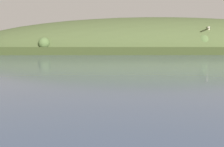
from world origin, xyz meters
TOP-DOWN VIEW (x-y plane):
  - far_shoreline_hill at (47.52, 253.79)m, footprint 471.91×120.20m
  - dockside_crane at (81.02, 217.55)m, footprint 7.64×14.43m

SIDE VIEW (x-z plane):
  - far_shoreline_hill at x=47.52m, z-range -32.74..33.20m
  - dockside_crane at x=81.02m, z-range -0.22..21.57m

